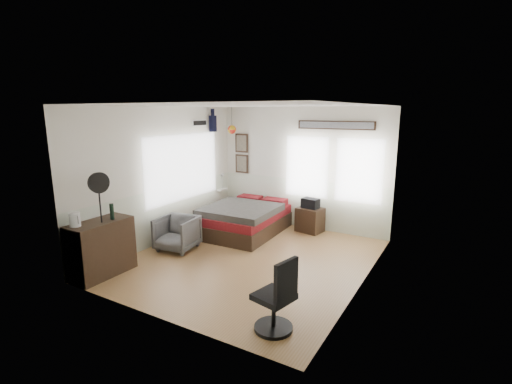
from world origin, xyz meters
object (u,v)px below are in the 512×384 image
Objects in this scene: bed at (245,219)px; armchair at (177,233)px; task_chair at (277,302)px; nightstand at (310,220)px; dresser at (101,248)px.

armchair reaches higher than bed.
bed is at bearing 140.58° from task_chair.
nightstand is at bearing 31.04° from bed.
dresser is 1.41× the size of armchair.
nightstand is at bearing 44.17° from armchair.
bed is at bearing 60.62° from armchair.
nightstand is (1.79, 2.29, -0.06)m from armchair.
nightstand is at bearing 119.36° from task_chair.
nightstand is (1.19, 0.78, -0.04)m from bed.
bed is at bearing -137.45° from nightstand.
dresser is at bearing -109.16° from armchair.
dresser is 1.05× the size of task_chair.
dresser reaches higher than nightstand.
bed is 2.12× the size of task_chair.
armchair is (0.29, 1.46, -0.13)m from dresser.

